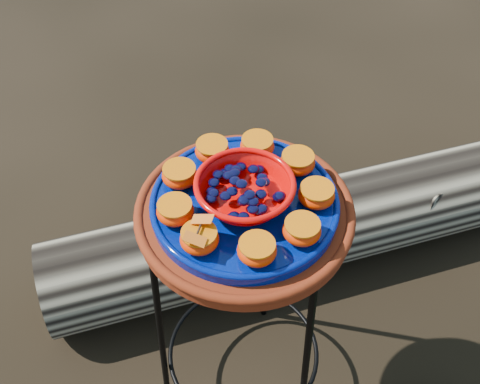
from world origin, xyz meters
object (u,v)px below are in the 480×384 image
(plant_stand, at_px, (244,312))
(red_bowl, at_px, (245,192))
(terracotta_saucer, at_px, (245,215))
(cobalt_plate, at_px, (245,205))
(driftwood_log, at_px, (289,231))

(plant_stand, xyz_separation_m, red_bowl, (0.00, 0.00, 0.44))
(terracotta_saucer, bearing_deg, cobalt_plate, 0.00)
(plant_stand, xyz_separation_m, driftwood_log, (0.01, 0.45, -0.21))
(terracotta_saucer, relative_size, cobalt_plate, 1.17)
(terracotta_saucer, relative_size, red_bowl, 2.33)
(terracotta_saucer, relative_size, driftwood_log, 0.28)
(cobalt_plate, distance_m, red_bowl, 0.04)
(terracotta_saucer, bearing_deg, plant_stand, 0.00)
(terracotta_saucer, distance_m, red_bowl, 0.07)
(terracotta_saucer, xyz_separation_m, red_bowl, (0.00, 0.00, 0.07))
(terracotta_saucer, bearing_deg, red_bowl, 0.00)
(red_bowl, xyz_separation_m, driftwood_log, (0.01, 0.45, -0.64))
(plant_stand, bearing_deg, driftwood_log, 88.13)
(plant_stand, relative_size, cobalt_plate, 1.88)
(driftwood_log, bearing_deg, terracotta_saucer, -91.87)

